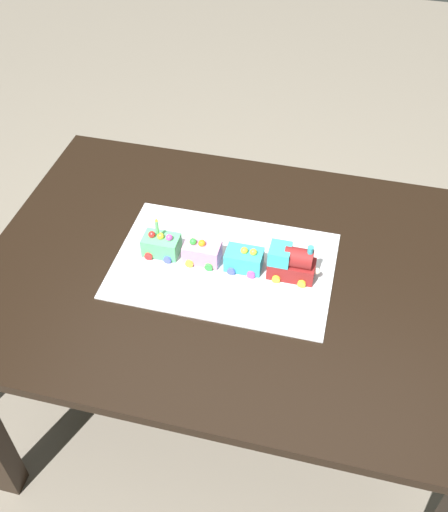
{
  "coord_description": "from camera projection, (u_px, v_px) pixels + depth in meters",
  "views": [
    {
      "loc": [
        -0.24,
        1.12,
        1.92
      ],
      "look_at": [
        0.04,
        -0.0,
        0.77
      ],
      "focal_mm": 41.81,
      "sensor_mm": 36.0,
      "label": 1
    }
  ],
  "objects": [
    {
      "name": "cake_car_caboose_mint_green",
      "position": [
        161.0,
        245.0,
        1.66
      ],
      "size": [
        0.1,
        0.08,
        0.07
      ],
      "color": "#59CC7A",
      "rests_on": "cake_board"
    },
    {
      "name": "birthday_candle",
      "position": [
        157.0,
        226.0,
        1.61
      ],
      "size": [
        0.01,
        0.01,
        0.06
      ],
      "color": "#66D872",
      "rests_on": "cake_car_caboose_mint_green"
    },
    {
      "name": "cake_board",
      "position": [
        224.0,
        264.0,
        1.65
      ],
      "size": [
        0.6,
        0.4,
        0.0
      ],
      "primitive_type": "cube",
      "color": "silver",
      "rests_on": "dining_table"
    },
    {
      "name": "ground_plane",
      "position": [
        233.0,
        409.0,
        2.16
      ],
      "size": [
        8.0,
        8.0,
        0.0
      ],
      "primitive_type": "plane",
      "color": "gray"
    },
    {
      "name": "dining_table",
      "position": [
        236.0,
        294.0,
        1.72
      ],
      "size": [
        1.4,
        1.0,
        0.74
      ],
      "color": "black",
      "rests_on": "ground"
    },
    {
      "name": "cake_car_tanker_turquoise",
      "position": [
        244.0,
        259.0,
        1.62
      ],
      "size": [
        0.1,
        0.08,
        0.07
      ],
      "color": "#38B7C6",
      "rests_on": "cake_board"
    },
    {
      "name": "cake_car_gondola_bubblegum",
      "position": [
        202.0,
        252.0,
        1.64
      ],
      "size": [
        0.1,
        0.08,
        0.07
      ],
      "color": "pink",
      "rests_on": "cake_board"
    },
    {
      "name": "cake_locomotive",
      "position": [
        291.0,
        263.0,
        1.58
      ],
      "size": [
        0.14,
        0.08,
        0.12
      ],
      "color": "maroon",
      "rests_on": "cake_board"
    }
  ]
}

